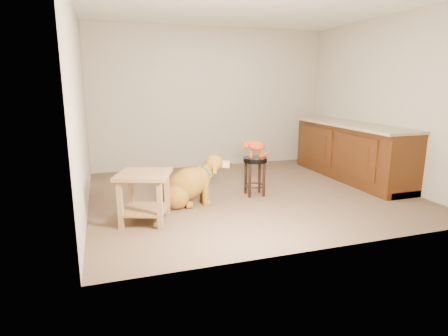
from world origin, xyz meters
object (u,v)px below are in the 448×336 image
object	(u,v)px
padded_stool	(255,168)
golden_retriever	(188,185)
side_table	(144,190)
wood_stool	(334,153)
tabby_kitten	(255,147)

from	to	relation	value
padded_stool	golden_retriever	world-z (taller)	golden_retriever
side_table	golden_retriever	distance (m)	0.79
padded_stool	golden_retriever	bearing A→B (deg)	-172.43
golden_retriever	side_table	bearing A→B (deg)	-139.07
wood_stool	side_table	size ratio (longest dim) A/B	1.00
padded_stool	side_table	world-z (taller)	side_table
padded_stool	golden_retriever	distance (m)	1.03
side_table	tabby_kitten	xyz separation A→B (m)	(1.62, 0.61, 0.32)
tabby_kitten	side_table	bearing A→B (deg)	-153.62
golden_retriever	tabby_kitten	distance (m)	1.11
side_table	wood_stool	bearing A→B (deg)	21.26
golden_retriever	padded_stool	bearing A→B (deg)	10.89
wood_stool	golden_retriever	distance (m)	2.96
side_table	golden_retriever	size ratio (longest dim) A/B	0.66
wood_stool	side_table	world-z (taller)	wood_stool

